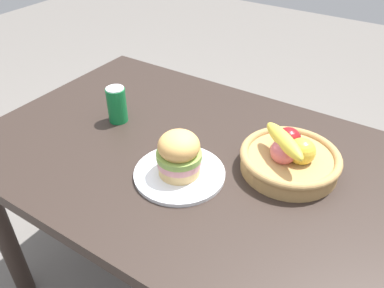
{
  "coord_description": "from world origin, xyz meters",
  "views": [
    {
      "loc": [
        0.51,
        -0.81,
        1.48
      ],
      "look_at": [
        0.01,
        -0.03,
        0.81
      ],
      "focal_mm": 36.36,
      "sensor_mm": 36.0,
      "label": 1
    }
  ],
  "objects_px": {
    "sandwich": "(179,154)",
    "soda_can": "(117,105)",
    "plate": "(180,174)",
    "fruit_basket": "(290,157)"
  },
  "relations": [
    {
      "from": "sandwich",
      "to": "plate",
      "type": "bearing_deg",
      "value": 0.0
    },
    {
      "from": "plate",
      "to": "sandwich",
      "type": "bearing_deg",
      "value": 180.0
    },
    {
      "from": "sandwich",
      "to": "soda_can",
      "type": "relative_size",
      "value": 1.06
    },
    {
      "from": "soda_can",
      "to": "fruit_basket",
      "type": "distance_m",
      "value": 0.6
    },
    {
      "from": "plate",
      "to": "fruit_basket",
      "type": "xyz_separation_m",
      "value": [
        0.25,
        0.19,
        0.04
      ]
    },
    {
      "from": "soda_can",
      "to": "sandwich",
      "type": "bearing_deg",
      "value": -20.25
    },
    {
      "from": "plate",
      "to": "soda_can",
      "type": "bearing_deg",
      "value": 159.75
    },
    {
      "from": "soda_can",
      "to": "fruit_basket",
      "type": "relative_size",
      "value": 0.43
    },
    {
      "from": "soda_can",
      "to": "fruit_basket",
      "type": "bearing_deg",
      "value": 6.44
    },
    {
      "from": "plate",
      "to": "sandwich",
      "type": "distance_m",
      "value": 0.07
    }
  ]
}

